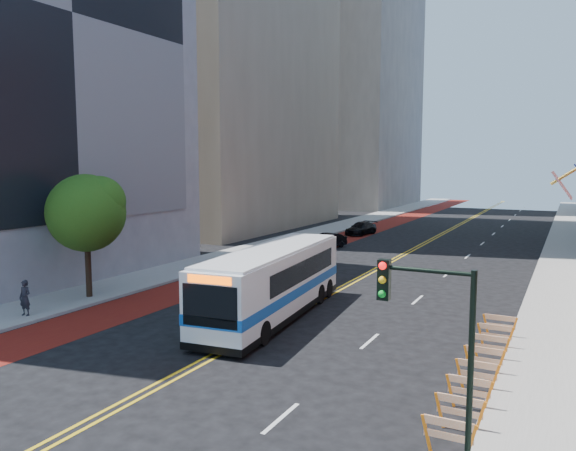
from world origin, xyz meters
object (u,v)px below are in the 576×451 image
at_px(car_a, 306,257).
at_px(pedestrian, 25,298).
at_px(car_b, 327,241).
at_px(transit_bus, 274,281).
at_px(street_tree, 87,210).
at_px(traffic_signal, 431,329).
at_px(car_c, 361,228).

bearing_deg(car_a, pedestrian, -97.39).
distance_m(car_a, car_b, 8.96).
height_order(transit_bus, car_a, transit_bus).
relative_size(car_b, pedestrian, 2.29).
height_order(transit_bus, pedestrian, transit_bus).
xyz_separation_m(transit_bus, pedestrian, (-10.49, -5.67, -0.75)).
bearing_deg(transit_bus, street_tree, -178.14).
xyz_separation_m(transit_bus, car_a, (-4.27, 12.70, -1.05)).
distance_m(traffic_signal, transit_bus, 14.94).
relative_size(street_tree, car_a, 1.60).
distance_m(car_a, car_c, 19.10).
xyz_separation_m(car_a, car_b, (-2.08, 8.72, -0.07)).
relative_size(transit_bus, car_c, 2.77).
xyz_separation_m(street_tree, traffic_signal, (20.66, -9.55, -1.19)).
relative_size(car_b, car_c, 0.87).
bearing_deg(street_tree, transit_bus, 7.51).
xyz_separation_m(car_b, car_c, (-0.51, 10.20, 0.00)).
bearing_deg(car_b, traffic_signal, -45.29).
bearing_deg(traffic_signal, car_c, 111.56).
distance_m(traffic_signal, car_a, 27.78).
relative_size(street_tree, transit_bus, 0.54).
distance_m(street_tree, car_a, 16.06).
bearing_deg(pedestrian, street_tree, 87.18).
distance_m(street_tree, pedestrian, 5.78).
relative_size(car_a, pedestrian, 2.43).
xyz_separation_m(car_b, pedestrian, (-4.15, -27.09, 0.36)).
height_order(street_tree, car_b, street_tree).
bearing_deg(pedestrian, transit_bus, 22.89).
bearing_deg(transit_bus, car_c, 96.60).
bearing_deg(car_b, street_tree, -82.80).
height_order(traffic_signal, car_b, traffic_signal).
distance_m(transit_bus, pedestrian, 11.95).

